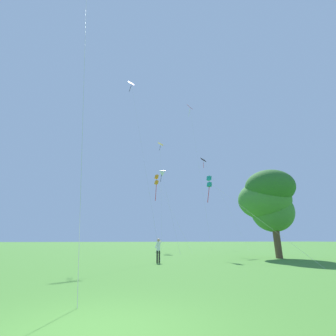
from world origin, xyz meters
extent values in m
plane|color=#427A2D|center=(0.00, 0.00, 0.00)|extent=(400.00, 400.00, 0.00)
cube|color=red|center=(14.71, 35.00, 27.71)|extent=(1.31, 1.21, 1.29)
cylinder|color=#3F382D|center=(14.71, 35.00, 27.71)|extent=(1.06, 0.09, 0.69)
cylinder|color=silver|center=(14.62, 35.19, 26.45)|extent=(0.26, 0.45, 1.59)
cylinder|color=silver|center=(15.38, 32.93, 13.80)|extent=(1.35, 4.16, 27.60)
cylinder|color=silver|center=(-1.75, 4.91, 12.51)|extent=(2.66, 6.50, 25.02)
cube|color=orange|center=(7.62, 33.29, 11.83)|extent=(0.71, 0.77, 0.71)
cube|color=orange|center=(7.62, 33.29, 10.85)|extent=(0.71, 0.77, 0.71)
cylinder|color=#3F382D|center=(7.62, 33.29, 11.34)|extent=(0.04, 0.04, 1.40)
cylinder|color=red|center=(7.53, 33.20, 9.19)|extent=(0.30, 0.29, 3.04)
cylinder|color=silver|center=(8.69, 27.80, 5.60)|extent=(2.16, 10.99, 11.21)
cube|color=teal|center=(9.01, 15.04, 6.99)|extent=(0.44, 0.48, 0.43)
cube|color=teal|center=(9.01, 15.04, 6.39)|extent=(0.44, 0.48, 0.43)
cylinder|color=#3F382D|center=(9.01, 15.04, 6.69)|extent=(0.03, 0.03, 0.87)
cylinder|color=red|center=(8.85, 14.98, 5.48)|extent=(0.39, 0.18, 1.64)
cylinder|color=silver|center=(10.14, 10.63, 3.30)|extent=(2.26, 8.83, 6.61)
cube|color=yellow|center=(9.17, 37.52, 19.87)|extent=(1.07, 0.93, 0.91)
cylinder|color=#3F382D|center=(9.17, 37.52, 19.87)|extent=(0.96, 0.03, 0.40)
cylinder|color=black|center=(9.03, 37.34, 18.91)|extent=(0.35, 0.42, 1.17)
cylinder|color=silver|center=(8.90, 35.39, 9.89)|extent=(0.56, 4.27, 19.79)
cone|color=white|center=(7.46, 28.65, 11.39)|extent=(1.32, 1.12, 1.32)
cylinder|color=black|center=(7.36, 28.51, 10.37)|extent=(0.29, 0.35, 1.21)
cylinder|color=silver|center=(7.51, 24.23, 5.65)|extent=(0.10, 8.85, 11.30)
cube|color=black|center=(18.86, 38.93, 17.82)|extent=(1.25, 1.12, 1.11)
cylinder|color=#3F382D|center=(18.86, 38.93, 17.82)|extent=(1.19, 0.04, 0.49)
cylinder|color=red|center=(18.84, 38.88, 16.64)|extent=(0.13, 0.19, 1.40)
cylinder|color=silver|center=(20.27, 34.11, 8.86)|extent=(2.84, 9.65, 17.72)
cube|color=purple|center=(1.87, 24.11, 22.97)|extent=(0.88, 0.88, 0.89)
cylinder|color=#3F382D|center=(1.87, 24.11, 22.97)|extent=(0.94, 0.03, 0.44)
cylinder|color=black|center=(1.75, 24.05, 22.01)|extent=(0.31, 0.19, 1.17)
cylinder|color=silver|center=(2.84, 18.19, 11.44)|extent=(1.95, 11.85, 22.89)
cylinder|color=black|center=(3.57, 11.66, 0.38)|extent=(0.10, 0.10, 0.76)
cylinder|color=black|center=(3.42, 11.62, 0.38)|extent=(0.10, 0.10, 0.76)
cube|color=white|center=(3.49, 11.64, 1.04)|extent=(0.23, 0.22, 0.57)
cylinder|color=white|center=(3.61, 11.67, 1.19)|extent=(0.27, 0.14, 0.53)
cylinder|color=white|center=(3.38, 11.61, 1.19)|extent=(0.27, 0.14, 0.53)
sphere|color=tan|center=(3.49, 11.64, 1.43)|extent=(0.21, 0.21, 0.21)
cylinder|color=brown|center=(13.99, 13.06, 2.74)|extent=(0.55, 0.55, 5.49)
ellipsoid|color=#427F38|center=(14.08, 13.29, 3.84)|extent=(3.57, 3.57, 3.49)
ellipsoid|color=#427F38|center=(13.42, 13.31, 4.83)|extent=(4.48, 4.48, 3.40)
ellipsoid|color=#2D6628|center=(13.49, 12.49, 5.82)|extent=(4.10, 4.10, 3.00)
camera|label=1|loc=(0.09, -4.42, 1.44)|focal=24.73mm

